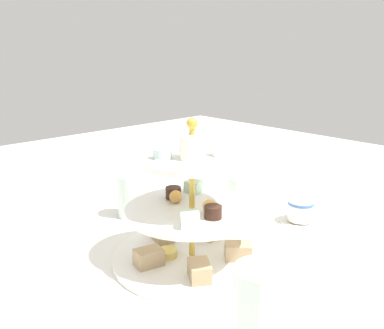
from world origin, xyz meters
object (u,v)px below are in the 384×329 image
at_px(water_glass_short_left, 238,193).
at_px(water_glass_tall_right, 260,319).
at_px(teacup_with_saucer, 300,212).
at_px(butter_knife_right, 382,275).
at_px(tiered_serving_stand, 192,222).
at_px(water_glass_mid_back, 130,196).

bearing_deg(water_glass_short_left, water_glass_tall_right, 43.34).
height_order(water_glass_tall_right, teacup_with_saucer, water_glass_tall_right).
distance_m(water_glass_short_left, butter_knife_right, 0.39).
xyz_separation_m(tiered_serving_stand, teacup_with_saucer, (-0.30, 0.04, -0.05)).
bearing_deg(water_glass_mid_back, teacup_with_saucer, 130.94).
bearing_deg(tiered_serving_stand, water_glass_mid_back, -99.56).
bearing_deg(water_glass_short_left, water_glass_mid_back, -32.57).
relative_size(water_glass_tall_right, butter_knife_right, 0.80).
bearing_deg(water_glass_tall_right, water_glass_mid_back, -108.47).
xyz_separation_m(water_glass_short_left, butter_knife_right, (0.06, 0.38, -0.04)).
distance_m(water_glass_tall_right, water_glass_short_left, 0.54).
bearing_deg(water_glass_tall_right, butter_knife_right, 177.43).
height_order(tiered_serving_stand, butter_knife_right, tiered_serving_stand).
bearing_deg(water_glass_mid_back, water_glass_short_left, 147.43).
bearing_deg(tiered_serving_stand, water_glass_tall_right, 63.51).
bearing_deg(tiered_serving_stand, water_glass_short_left, -156.78).
xyz_separation_m(tiered_serving_stand, butter_knife_right, (-0.20, 0.27, -0.07)).
bearing_deg(butter_knife_right, water_glass_short_left, 51.42).
relative_size(tiered_serving_stand, water_glass_mid_back, 2.96).
bearing_deg(tiered_serving_stand, teacup_with_saucer, 172.26).
bearing_deg(teacup_with_saucer, water_glass_mid_back, -49.06).
relative_size(tiered_serving_stand, butter_knife_right, 1.74).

